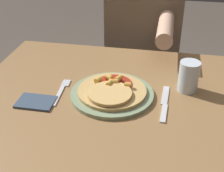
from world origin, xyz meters
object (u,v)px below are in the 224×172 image
Objects in this scene: dining_table at (118,126)px; plate at (112,94)px; pizza at (112,90)px; fork at (62,90)px; person_diner at (143,41)px; knife at (165,104)px; drinking_glass at (189,76)px.

dining_table is 3.65× the size of plate.
dining_table is at bearing -27.80° from pizza.
fork is 0.70m from person_diner.
pizza is 0.66m from person_diner.
knife is 0.18× the size of person_diner.
plate is at bearing -94.44° from person_diner.
pizza reaches higher than dining_table.
plate is at bearing -161.29° from drinking_glass.
drinking_glass reaches higher than knife.
pizza is 0.19m from fork.
knife is 0.69m from person_diner.
dining_table is at bearing -155.44° from drinking_glass.
plate is 0.25× the size of person_diner.
dining_table is 9.55× the size of drinking_glass.
plate is 0.19m from knife.
dining_table is at bearing -34.65° from plate.
knife is at bearing -2.70° from fork.
fork is at bearing 175.87° from dining_table.
person_diner is at bearing 110.75° from drinking_glass.
pizza is 0.28m from drinking_glass.
dining_table is 0.67m from person_diner.
fork and knife have the same top height.
dining_table is at bearing -92.00° from person_diner.
knife is (0.37, -0.02, 0.00)m from fork.
plate is at bearing 145.35° from dining_table.
person_diner is at bearing 85.56° from plate.
drinking_glass is (0.24, 0.11, 0.18)m from dining_table.
person_diner reaches higher than plate.
drinking_glass is (0.26, 0.09, 0.05)m from plate.
drinking_glass is 0.09× the size of person_diner.
fork is at bearing -109.96° from person_diner.
drinking_glass is at bearing 19.52° from pizza.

